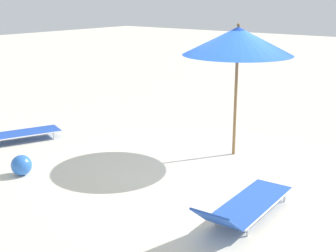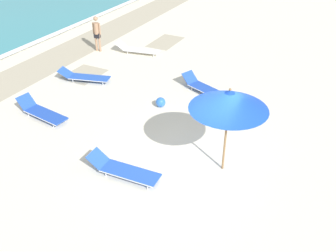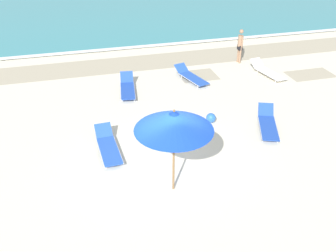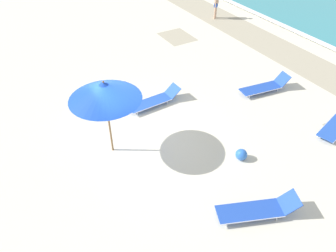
# 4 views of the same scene
# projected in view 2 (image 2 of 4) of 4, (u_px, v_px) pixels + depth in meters

# --- Properties ---
(ground_plane) EXTENTS (60.00, 60.00, 0.16)m
(ground_plane) POSITION_uv_depth(u_px,v_px,m) (194.00, 163.00, 11.38)
(ground_plane) COLOR beige
(beach_umbrella) EXTENTS (2.16, 2.16, 2.63)m
(beach_umbrella) POSITION_uv_depth(u_px,v_px,m) (229.00, 100.00, 9.83)
(beach_umbrella) COLOR olive
(beach_umbrella) RESTS_ON ground_plane
(sun_lounger_under_umbrella) EXTENTS (1.37, 2.24, 0.55)m
(sun_lounger_under_umbrella) POSITION_uv_depth(u_px,v_px,m) (204.00, 87.00, 15.09)
(sun_lounger_under_umbrella) COLOR blue
(sun_lounger_under_umbrella) RESTS_ON ground_plane
(sun_lounger_beside_umbrella) EXTENTS (0.89, 2.17, 0.59)m
(sun_lounger_beside_umbrella) POSITION_uv_depth(u_px,v_px,m) (42.00, 112.00, 13.43)
(sun_lounger_beside_umbrella) COLOR blue
(sun_lounger_beside_umbrella) RESTS_ON ground_plane
(sun_lounger_near_water_left) EXTENTS (0.72, 2.19, 0.52)m
(sun_lounger_near_water_left) POSITION_uv_depth(u_px,v_px,m) (123.00, 170.00, 10.68)
(sun_lounger_near_water_left) COLOR blue
(sun_lounger_near_water_left) RESTS_ON ground_plane
(sun_lounger_near_water_right) EXTENTS (1.18, 2.27, 0.48)m
(sun_lounger_near_water_right) POSITION_uv_depth(u_px,v_px,m) (84.00, 76.00, 15.98)
(sun_lounger_near_water_right) COLOR blue
(sun_lounger_near_water_right) RESTS_ON ground_plane
(sun_lounger_mid_beach_solo) EXTENTS (1.00, 2.29, 0.51)m
(sun_lounger_mid_beach_solo) POSITION_uv_depth(u_px,v_px,m) (138.00, 49.00, 18.68)
(sun_lounger_mid_beach_solo) COLOR white
(sun_lounger_mid_beach_solo) RESTS_ON ground_plane
(beachgoer_wading_adult) EXTENTS (0.27, 0.45, 1.76)m
(beachgoer_wading_adult) POSITION_uv_depth(u_px,v_px,m) (97.00, 32.00, 18.51)
(beachgoer_wading_adult) COLOR #A37A5B
(beachgoer_wading_adult) RESTS_ON ground_plane
(beach_ball) EXTENTS (0.37, 0.37, 0.37)m
(beach_ball) POSITION_uv_depth(u_px,v_px,m) (161.00, 102.00, 14.09)
(beach_ball) COLOR blue
(beach_ball) RESTS_ON ground_plane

